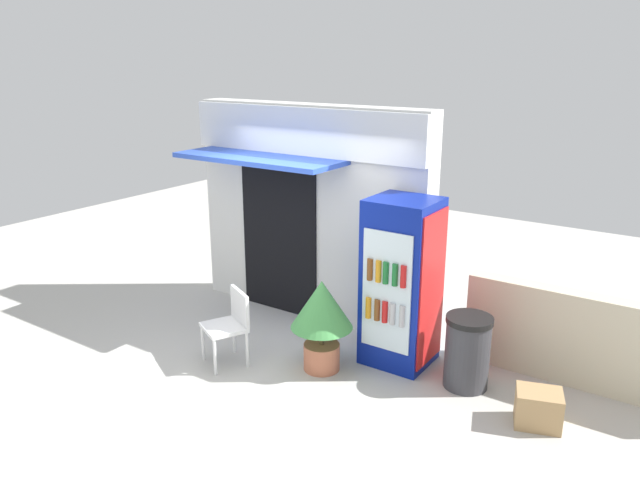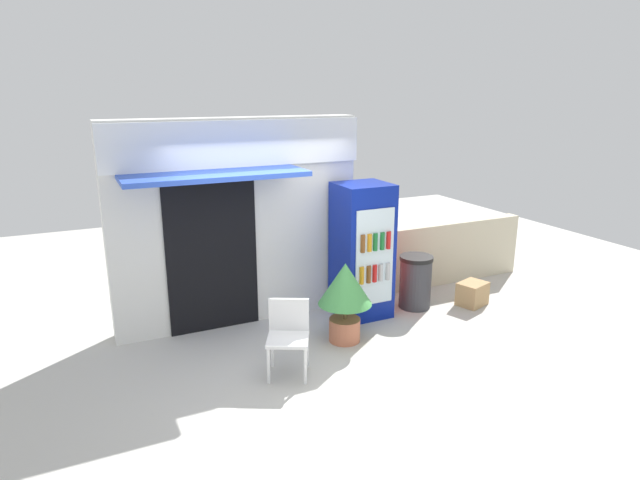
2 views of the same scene
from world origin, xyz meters
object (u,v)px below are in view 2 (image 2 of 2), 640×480
(drink_cooler, at_px, (363,251))
(trash_bin, at_px, (415,282))
(plastic_chair, at_px, (288,331))
(potted_plant_near_shop, at_px, (345,291))
(cardboard_box, at_px, (472,294))

(drink_cooler, bearing_deg, trash_bin, -7.60)
(plastic_chair, height_order, potted_plant_near_shop, potted_plant_near_shop)
(drink_cooler, bearing_deg, potted_plant_near_shop, -133.21)
(potted_plant_near_shop, bearing_deg, cardboard_box, 6.20)
(drink_cooler, relative_size, cardboard_box, 4.55)
(potted_plant_near_shop, relative_size, trash_bin, 1.33)
(cardboard_box, bearing_deg, drink_cooler, 166.17)
(plastic_chair, distance_m, cardboard_box, 3.33)
(cardboard_box, bearing_deg, plastic_chair, -168.13)
(drink_cooler, height_order, plastic_chair, drink_cooler)
(drink_cooler, relative_size, plastic_chair, 2.25)
(plastic_chair, bearing_deg, potted_plant_near_shop, 24.53)
(potted_plant_near_shop, relative_size, cardboard_box, 2.51)
(drink_cooler, height_order, trash_bin, drink_cooler)
(potted_plant_near_shop, distance_m, cardboard_box, 2.36)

